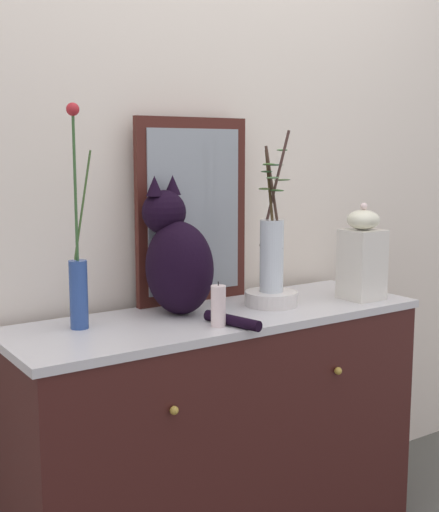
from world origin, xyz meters
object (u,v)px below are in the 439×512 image
(sideboard, at_px, (220,437))
(vase_slim_green, at_px, (78,275))
(vase_glass_clear, at_px, (273,247))
(mirror_leaning, at_px, (192,211))
(bowl_porcelain, at_px, (272,299))
(cat_sitting, at_px, (177,257))
(candle_pillar, at_px, (218,306))
(jar_lidded_porcelain, at_px, (362,256))

(sideboard, bearing_deg, vase_slim_green, 170.61)
(vase_glass_clear, bearing_deg, mirror_leaning, 131.94)
(bowl_porcelain, bearing_deg, vase_slim_green, 173.24)
(bowl_porcelain, height_order, vase_glass_clear, vase_glass_clear)
(sideboard, relative_size, mirror_leaning, 2.20)
(cat_sitting, bearing_deg, candle_pillar, -84.78)
(sideboard, xyz_separation_m, cat_sitting, (-0.11, 0.07, 0.58))
(bowl_porcelain, distance_m, candle_pillar, 0.32)
(mirror_leaning, xyz_separation_m, cat_sitting, (-0.13, -0.12, -0.13))
(cat_sitting, bearing_deg, bowl_porcelain, -13.66)
(sideboard, distance_m, mirror_leaning, 0.73)
(candle_pillar, bearing_deg, mirror_leaning, 70.63)
(sideboard, xyz_separation_m, mirror_leaning, (0.02, 0.20, 0.71))
(sideboard, height_order, vase_glass_clear, vase_glass_clear)
(cat_sitting, height_order, vase_glass_clear, vase_glass_clear)
(mirror_leaning, xyz_separation_m, vase_glass_clear, (0.18, -0.20, -0.11))
(mirror_leaning, bearing_deg, vase_slim_green, -164.73)
(vase_slim_green, bearing_deg, jar_lidded_porcelain, -9.79)
(sideboard, relative_size, bowl_porcelain, 7.74)
(bowl_porcelain, height_order, jar_lidded_porcelain, jar_lidded_porcelain)
(sideboard, distance_m, jar_lidded_porcelain, 0.76)
(candle_pillar, bearing_deg, jar_lidded_porcelain, 3.45)
(mirror_leaning, relative_size, vase_glass_clear, 1.17)
(jar_lidded_porcelain, bearing_deg, cat_sitting, 165.31)
(mirror_leaning, distance_m, candle_pillar, 0.42)
(cat_sitting, height_order, jar_lidded_porcelain, cat_sitting)
(mirror_leaning, bearing_deg, vase_glass_clear, -48.06)
(mirror_leaning, xyz_separation_m, vase_slim_green, (-0.45, -0.12, -0.15))
(jar_lidded_porcelain, height_order, candle_pillar, jar_lidded_porcelain)
(mirror_leaning, relative_size, cat_sitting, 1.35)
(sideboard, distance_m, candle_pillar, 0.49)
(sideboard, bearing_deg, jar_lidded_porcelain, -10.12)
(cat_sitting, bearing_deg, mirror_leaning, 42.95)
(mirror_leaning, xyz_separation_m, candle_pillar, (-0.11, -0.32, -0.24))
(vase_slim_green, xyz_separation_m, vase_glass_clear, (0.63, -0.08, 0.04))
(mirror_leaning, xyz_separation_m, bowl_porcelain, (0.18, -0.20, -0.28))
(candle_pillar, bearing_deg, cat_sitting, 95.22)
(sideboard, height_order, jar_lidded_porcelain, jar_lidded_porcelain)
(mirror_leaning, height_order, bowl_porcelain, mirror_leaning)
(vase_glass_clear, bearing_deg, vase_slim_green, 173.21)
(bowl_porcelain, xyz_separation_m, vase_glass_clear, (-0.00, -0.00, 0.17))
(sideboard, xyz_separation_m, jar_lidded_porcelain, (0.52, -0.09, 0.55))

